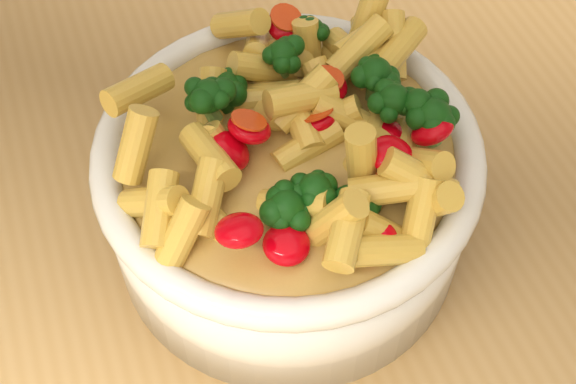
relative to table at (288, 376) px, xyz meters
name	(u,v)px	position (x,y,z in m)	size (l,w,h in m)	color
table	(288,376)	(0.00, 0.00, 0.00)	(1.20, 0.80, 0.90)	#A67D47
serving_bowl	(288,191)	(0.02, 0.06, 0.15)	(0.24, 0.24, 0.10)	white
pasta_salad	(288,126)	(0.02, 0.06, 0.22)	(0.19, 0.19, 0.04)	gold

